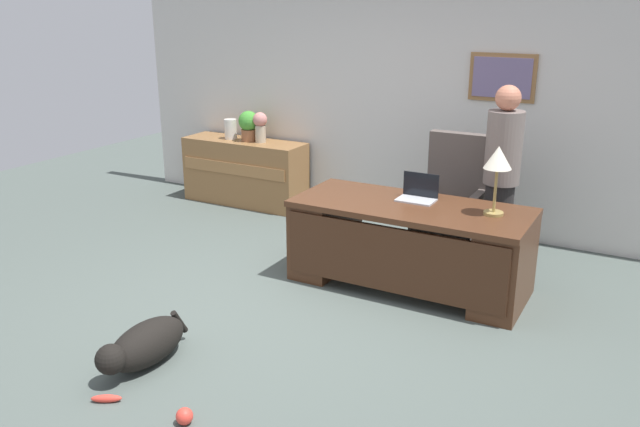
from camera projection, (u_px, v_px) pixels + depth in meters
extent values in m
plane|color=#4C5651|center=(282.00, 307.00, 5.31)|extent=(12.00, 12.00, 0.00)
cube|color=silver|center=(407.00, 101.00, 7.06)|extent=(7.00, 0.12, 2.70)
cube|color=olive|center=(502.00, 78.00, 6.43)|extent=(0.66, 0.03, 0.47)
cube|color=slate|center=(502.00, 78.00, 6.41)|extent=(0.58, 0.01, 0.39)
cube|color=#4C2B19|center=(411.00, 207.00, 5.50)|extent=(2.00, 0.86, 0.05)
cube|color=#4C2B19|center=(326.00, 233.00, 5.99)|extent=(0.36, 0.80, 0.69)
cube|color=#4C2B19|center=(505.00, 266.00, 5.24)|extent=(0.36, 0.80, 0.69)
cube|color=#412415|center=(391.00, 260.00, 5.27)|extent=(1.90, 0.04, 0.55)
cube|color=olive|center=(245.00, 172.00, 7.95)|extent=(1.54, 0.48, 0.79)
cube|color=#A16F40|center=(233.00, 169.00, 7.71)|extent=(1.44, 0.02, 0.14)
cube|color=#564C47|center=(449.00, 221.00, 6.23)|extent=(0.60, 0.58, 0.18)
cylinder|color=black|center=(447.00, 244.00, 6.30)|extent=(0.10, 0.10, 0.28)
cylinder|color=black|center=(446.00, 255.00, 6.34)|extent=(0.52, 0.52, 0.05)
cube|color=#564C47|center=(459.00, 170.00, 6.29)|extent=(0.60, 0.12, 0.73)
cube|color=#564C47|center=(424.00, 198.00, 6.29)|extent=(0.08, 0.50, 0.22)
cube|color=#564C47|center=(477.00, 205.00, 6.05)|extent=(0.08, 0.50, 0.22)
cylinder|color=#262323|center=(497.00, 226.00, 6.01)|extent=(0.26, 0.26, 0.81)
cylinder|color=slate|center=(504.00, 148.00, 5.78)|extent=(0.32, 0.32, 0.66)
sphere|color=#C47559|center=(508.00, 98.00, 5.64)|extent=(0.22, 0.22, 0.22)
ellipsoid|color=black|center=(147.00, 343.00, 4.45)|extent=(0.32, 0.65, 0.30)
sphere|color=black|center=(111.00, 359.00, 4.18)|extent=(0.20, 0.20, 0.20)
cylinder|color=black|center=(179.00, 322.00, 4.71)|extent=(0.05, 0.15, 0.21)
cube|color=#B2B5BA|center=(416.00, 200.00, 5.59)|extent=(0.32, 0.22, 0.01)
cube|color=black|center=(421.00, 185.00, 5.64)|extent=(0.32, 0.01, 0.21)
cylinder|color=#9E8447|center=(493.00, 213.00, 5.23)|extent=(0.16, 0.16, 0.02)
cylinder|color=#9E8447|center=(495.00, 190.00, 5.18)|extent=(0.02, 0.02, 0.36)
cone|color=silver|center=(498.00, 157.00, 5.09)|extent=(0.22, 0.22, 0.18)
cylinder|color=#B5A790|center=(260.00, 134.00, 7.68)|extent=(0.13, 0.13, 0.20)
sphere|color=tan|center=(260.00, 120.00, 7.63)|extent=(0.17, 0.17, 0.17)
cylinder|color=silver|center=(231.00, 129.00, 7.88)|extent=(0.15, 0.15, 0.24)
cylinder|color=brown|center=(249.00, 135.00, 7.77)|extent=(0.18, 0.18, 0.14)
sphere|color=#429333|center=(248.00, 121.00, 7.72)|extent=(0.24, 0.24, 0.24)
sphere|color=#E53F33|center=(184.00, 416.00, 3.83)|extent=(0.10, 0.10, 0.10)
ellipsoid|color=#E53F33|center=(106.00, 398.00, 4.05)|extent=(0.19, 0.14, 0.05)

